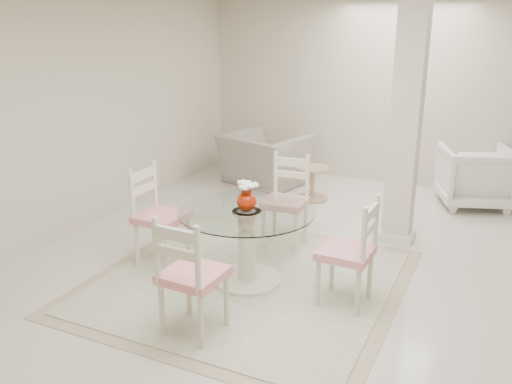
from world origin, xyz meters
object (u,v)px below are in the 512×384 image
at_px(dining_table, 247,246).
at_px(dining_chair_east, 354,245).
at_px(column, 406,122).
at_px(dining_chair_west, 155,208).
at_px(armchair_white, 475,176).
at_px(recliner_taupe, 264,159).
at_px(dining_chair_north, 287,194).
at_px(red_vase, 247,196).
at_px(side_table, 312,185).
at_px(dining_chair_south, 188,269).

distance_m(dining_table, dining_chair_east, 1.04).
height_order(column, dining_chair_west, column).
xyz_separation_m(dining_table, dining_chair_east, (1.02, 0.00, 0.20)).
relative_size(column, armchair_white, 3.04).
height_order(column, recliner_taupe, column).
relative_size(dining_chair_east, dining_chair_north, 0.98).
bearing_deg(dining_chair_east, armchair_white, 169.38).
xyz_separation_m(dining_table, red_vase, (0.00, -0.00, 0.50)).
xyz_separation_m(dining_chair_north, side_table, (-0.27, 1.58, -0.37)).
bearing_deg(side_table, dining_chair_west, -105.92).
xyz_separation_m(recliner_taupe, side_table, (0.92, -0.41, -0.16)).
bearing_deg(dining_chair_west, armchair_white, -38.62).
distance_m(dining_chair_west, side_table, 2.74).
relative_size(dining_table, side_table, 2.73).
xyz_separation_m(dining_chair_east, dining_chair_west, (-2.04, -0.01, 0.02)).
bearing_deg(dining_chair_west, side_table, -14.62).
distance_m(red_vase, dining_chair_south, 1.06).
bearing_deg(dining_table, dining_chair_east, 0.27).
bearing_deg(dining_table, armchair_white, 62.13).
bearing_deg(dining_table, column, 57.59).
relative_size(dining_chair_east, recliner_taupe, 0.93).
height_order(dining_table, red_vase, red_vase).
bearing_deg(dining_chair_south, dining_chair_east, -132.30).
distance_m(dining_chair_north, dining_chair_west, 1.44).
bearing_deg(dining_chair_west, dining_chair_south, -133.41).
bearing_deg(armchair_white, side_table, -0.61).
height_order(red_vase, side_table, red_vase).
xyz_separation_m(dining_table, dining_chair_north, (-0.01, 1.02, 0.22)).
bearing_deg(dining_chair_north, side_table, 95.28).
distance_m(dining_chair_east, recliner_taupe, 3.75).
distance_m(dining_table, dining_chair_south, 1.05).
distance_m(dining_chair_south, armchair_white, 4.67).
relative_size(dining_chair_north, dining_chair_west, 0.98).
height_order(dining_table, recliner_taupe, recliner_taupe).
height_order(dining_chair_north, armchair_white, dining_chair_north).
bearing_deg(armchair_white, dining_chair_west, 30.26).
distance_m(dining_chair_north, dining_chair_south, 2.05).
bearing_deg(dining_chair_east, dining_chair_south, -42.87).
distance_m(column, recliner_taupe, 2.81).
bearing_deg(dining_chair_south, armchair_white, -109.55).
height_order(dining_chair_south, side_table, dining_chair_south).
bearing_deg(dining_chair_south, dining_chair_west, -42.33).
bearing_deg(side_table, dining_chair_north, -80.37).
bearing_deg(column, dining_chair_north, -148.40).
bearing_deg(dining_table, dining_chair_west, -179.70).
bearing_deg(column, armchair_white, 67.32).
height_order(column, side_table, column).
bearing_deg(red_vase, dining_table, 146.31).
relative_size(dining_chair_east, side_table, 2.35).
height_order(column, dining_chair_north, column).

